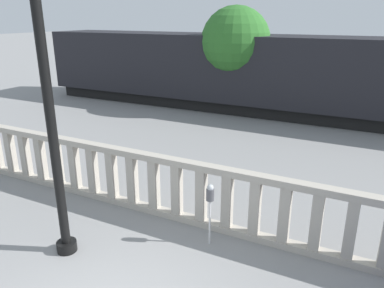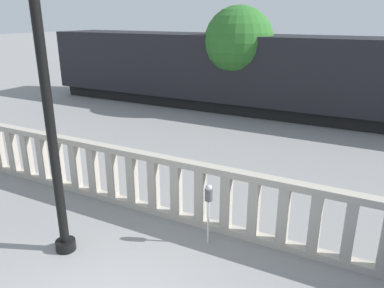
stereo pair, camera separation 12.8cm
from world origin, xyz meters
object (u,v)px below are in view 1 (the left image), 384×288
train_near (325,77)px  tree_left (235,41)px  parking_meter (210,198)px  lamppost (48,100)px

train_near → tree_left: 4.16m
parking_meter → tree_left: bearing=108.5°
parking_meter → tree_left: size_ratio=0.27×
lamppost → train_near: size_ratio=0.20×
tree_left → train_near: bearing=7.1°
lamppost → train_near: lamppost is taller
lamppost → train_near: bearing=77.0°
lamppost → tree_left: bearing=95.3°
lamppost → tree_left: 11.75m
train_near → tree_left: bearing=-172.9°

